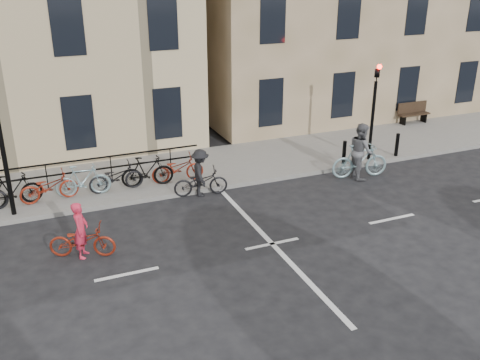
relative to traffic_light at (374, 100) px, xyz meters
name	(u,v)px	position (x,y,z in m)	size (l,w,h in m)	color
ground	(272,244)	(-6.20, -4.34, -2.45)	(120.00, 120.00, 0.00)	black
sidewalk	(92,185)	(-10.20, 1.66, -2.38)	(46.00, 4.00, 0.15)	slate
traffic_light	(374,100)	(0.00, 0.00, 0.00)	(0.18, 0.30, 3.90)	black
bollard_east	(344,153)	(-1.20, -0.09, -1.85)	(0.14, 0.14, 0.90)	black
bollard_west	(397,145)	(1.20, -0.09, -1.85)	(0.14, 0.14, 0.90)	black
bench	(413,112)	(4.80, 3.39, -1.78)	(1.60, 0.41, 0.97)	black
parked_bikes	(83,181)	(-10.55, 0.70, -1.81)	(8.30, 1.23, 1.05)	black
cyclist_pink	(82,238)	(-11.07, -3.01, -1.92)	(1.83, 1.19, 1.54)	maroon
cyclist_grey	(360,156)	(-1.20, -1.10, -1.64)	(2.14, 1.10, 2.00)	#7FA0A7
cyclist_dark	(201,178)	(-6.94, -0.44, -1.83)	(1.86, 1.11, 1.59)	black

